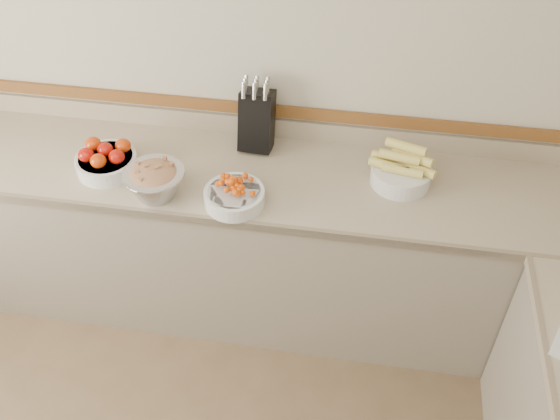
% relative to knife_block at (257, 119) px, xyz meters
% --- Properties ---
extents(back_wall, '(4.00, 0.00, 4.00)m').
position_rel_knife_block_xyz_m(back_wall, '(-0.15, 0.10, 0.25)').
color(back_wall, '#B6AD96').
rests_on(back_wall, ground_plane).
extents(counter_back, '(4.00, 0.65, 1.08)m').
position_rel_knife_block_xyz_m(counter_back, '(-0.15, -0.22, -0.60)').
color(counter_back, gray).
rests_on(counter_back, ground_plane).
extents(knife_block, '(0.16, 0.19, 0.38)m').
position_rel_knife_block_xyz_m(knife_block, '(0.00, 0.00, 0.00)').
color(knife_block, black).
rests_on(knife_block, counter_back).
extents(tomato_bowl, '(0.28, 0.28, 0.14)m').
position_rel_knife_block_xyz_m(tomato_bowl, '(-0.65, -0.30, -0.09)').
color(tomato_bowl, silver).
rests_on(tomato_bowl, counter_back).
extents(cherry_tomato_bowl, '(0.27, 0.27, 0.15)m').
position_rel_knife_block_xyz_m(cherry_tomato_bowl, '(-0.02, -0.43, -0.10)').
color(cherry_tomato_bowl, silver).
rests_on(cherry_tomato_bowl, counter_back).
extents(corn_bowl, '(0.30, 0.27, 0.20)m').
position_rel_knife_block_xyz_m(corn_bowl, '(0.69, -0.17, -0.09)').
color(corn_bowl, silver).
rests_on(corn_bowl, counter_back).
extents(rhubarb_bowl, '(0.27, 0.27, 0.15)m').
position_rel_knife_block_xyz_m(rhubarb_bowl, '(-0.37, -0.43, -0.07)').
color(rhubarb_bowl, '#B2B2BA').
rests_on(rhubarb_bowl, counter_back).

